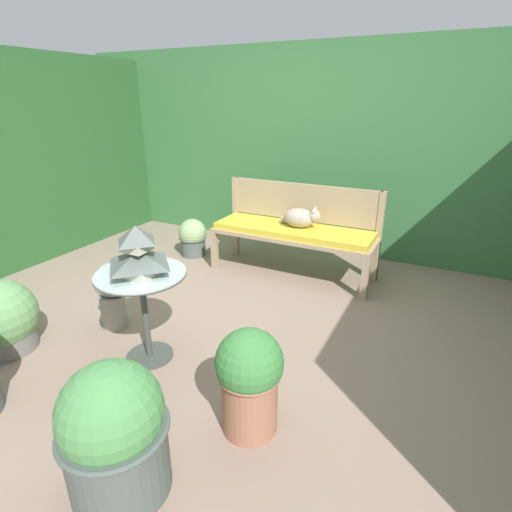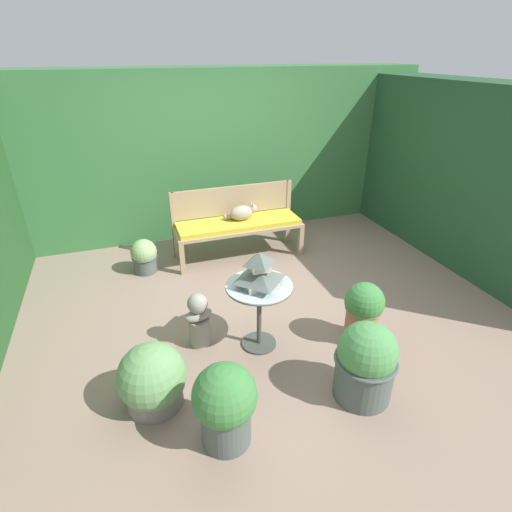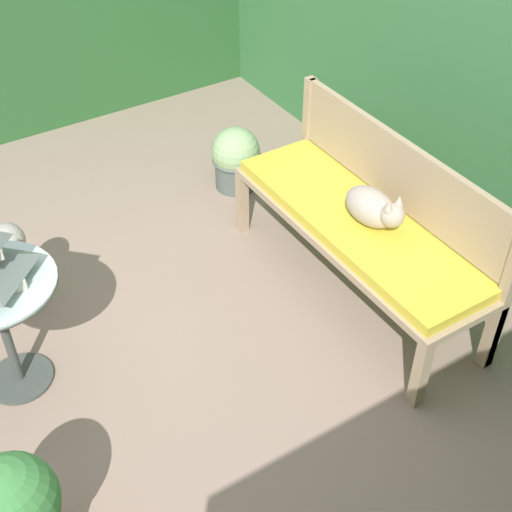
{
  "view_description": "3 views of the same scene",
  "coord_description": "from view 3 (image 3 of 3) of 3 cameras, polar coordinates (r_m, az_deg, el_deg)",
  "views": [
    {
      "loc": [
        1.48,
        -2.46,
        1.71
      ],
      "look_at": [
        0.15,
        0.17,
        0.54
      ],
      "focal_mm": 28.0,
      "sensor_mm": 36.0,
      "label": 1
    },
    {
      "loc": [
        -1.26,
        -3.48,
        2.48
      ],
      "look_at": [
        -0.02,
        0.08,
        0.52
      ],
      "focal_mm": 28.0,
      "sensor_mm": 36.0,
      "label": 2
    },
    {
      "loc": [
        2.3,
        -0.92,
        2.76
      ],
      "look_at": [
        0.13,
        0.45,
        0.58
      ],
      "focal_mm": 50.0,
      "sensor_mm": 36.0,
      "label": 3
    }
  ],
  "objects": [
    {
      "name": "bench_backrest",
      "position": [
        3.8,
        11.26,
        5.95
      ],
      "size": [
        1.65,
        0.06,
        0.9
      ],
      "color": "tan",
      "rests_on": "ground"
    },
    {
      "name": "garden_bust",
      "position": [
        3.99,
        -18.75,
        -0.8
      ],
      "size": [
        0.29,
        0.21,
        0.54
      ],
      "rotation": [
        0.0,
        0.0,
        0.24
      ],
      "color": "gray",
      "rests_on": "ground"
    },
    {
      "name": "cat",
      "position": [
        3.67,
        9.38,
        3.86
      ],
      "size": [
        0.43,
        0.22,
        0.23
      ],
      "rotation": [
        0.0,
        0.0,
        0.09
      ],
      "color": "#A89989",
      "rests_on": "garden_bench"
    },
    {
      "name": "potted_plant_hedge_corner",
      "position": [
        4.73,
        -1.64,
        7.82
      ],
      "size": [
        0.32,
        0.32,
        0.43
      ],
      "color": "#4C5651",
      "rests_on": "ground"
    },
    {
      "name": "ground",
      "position": [
        3.71,
        -7.0,
        -8.05
      ],
      "size": [
        30.0,
        30.0,
        0.0
      ],
      "primitive_type": "plane",
      "color": "gray"
    },
    {
      "name": "garden_bench",
      "position": [
        3.79,
        8.11,
        2.21
      ],
      "size": [
        1.65,
        0.52,
        0.51
      ],
      "color": "tan",
      "rests_on": "ground"
    }
  ]
}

